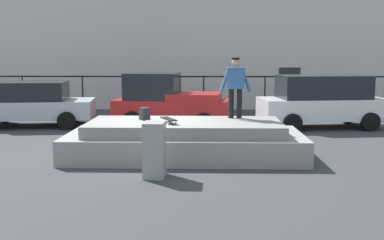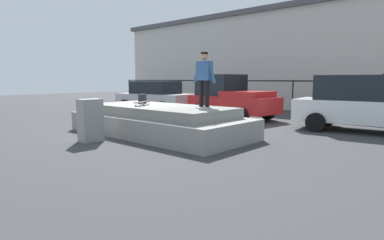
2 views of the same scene
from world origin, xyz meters
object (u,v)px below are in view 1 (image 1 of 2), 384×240
object	(u,v)px
car_red_pickup_mid	(168,101)
utility_box	(154,150)
car_white_hatchback_far	(322,100)
backpack	(145,114)
car_silver_sedan_near	(33,103)
skateboard	(169,119)
skateboarder	(235,83)

from	to	relation	value
car_red_pickup_mid	utility_box	world-z (taller)	car_red_pickup_mid
car_white_hatchback_far	utility_box	xyz separation A→B (m)	(-5.31, -6.99, -0.38)
car_red_pickup_mid	utility_box	xyz separation A→B (m)	(0.26, -7.07, -0.35)
backpack	car_silver_sedan_near	xyz separation A→B (m)	(-4.68, 4.74, -0.24)
car_white_hatchback_far	backpack	bearing A→B (deg)	-140.98
car_silver_sedan_near	utility_box	bearing A→B (deg)	-53.62
skateboard	utility_box	world-z (taller)	utility_box
skateboard	backpack	bearing A→B (deg)	139.93
car_red_pickup_mid	car_white_hatchback_far	bearing A→B (deg)	-0.76
car_red_pickup_mid	car_white_hatchback_far	xyz separation A→B (m)	(5.57, -0.07, 0.04)
car_silver_sedan_near	car_red_pickup_mid	xyz separation A→B (m)	(4.91, 0.04, 0.11)
skateboard	car_silver_sedan_near	distance (m)	7.54
car_red_pickup_mid	utility_box	bearing A→B (deg)	-87.87
car_silver_sedan_near	skateboard	bearing A→B (deg)	-44.74
backpack	car_white_hatchback_far	xyz separation A→B (m)	(5.81, 4.71, -0.10)
backpack	car_silver_sedan_near	size ratio (longest dim) A/B	0.07
skateboard	car_red_pickup_mid	world-z (taller)	car_red_pickup_mid
skateboarder	backpack	bearing A→B (deg)	-170.11
skateboarder	utility_box	xyz separation A→B (m)	(-1.90, -2.71, -1.26)
car_white_hatchback_far	utility_box	size ratio (longest dim) A/B	3.87
car_silver_sedan_near	car_white_hatchback_far	size ratio (longest dim) A/B	0.97
car_silver_sedan_near	utility_box	size ratio (longest dim) A/B	3.75
skateboarder	car_red_pickup_mid	distance (m)	4.95
car_red_pickup_mid	car_white_hatchback_far	distance (m)	5.58
skateboarder	car_silver_sedan_near	distance (m)	8.35
car_silver_sedan_near	car_white_hatchback_far	world-z (taller)	car_white_hatchback_far
skateboard	car_red_pickup_mid	distance (m)	5.37
car_red_pickup_mid	utility_box	distance (m)	7.08
skateboarder	car_silver_sedan_near	xyz separation A→B (m)	(-7.08, 4.32, -1.02)
skateboard	car_white_hatchback_far	bearing A→B (deg)	45.77
skateboarder	skateboard	world-z (taller)	skateboarder
skateboard	backpack	size ratio (longest dim) A/B	2.42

